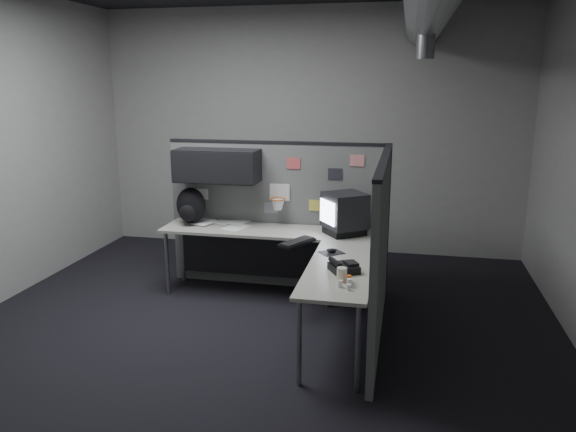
% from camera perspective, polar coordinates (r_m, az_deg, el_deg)
% --- Properties ---
extents(room, '(5.62, 5.62, 3.22)m').
position_cam_1_polar(room, '(4.64, 3.05, 11.50)').
color(room, black).
rests_on(room, ground).
extents(partition_back, '(2.44, 0.42, 1.63)m').
position_cam_1_polar(partition_back, '(6.14, -2.76, 1.69)').
color(partition_back, '#5C5E5C').
rests_on(partition_back, ground).
extents(partition_right, '(0.07, 2.23, 1.63)m').
position_cam_1_polar(partition_right, '(5.01, 9.41, -3.35)').
color(partition_right, '#5C5E5C').
rests_on(partition_right, ground).
extents(desk, '(2.31, 2.11, 0.73)m').
position_cam_1_polar(desk, '(5.65, -0.15, -3.39)').
color(desk, '#A7A697').
rests_on(desk, ground).
extents(monitor, '(0.52, 0.52, 0.43)m').
position_cam_1_polar(monitor, '(5.73, 5.77, 0.29)').
color(monitor, black).
rests_on(monitor, desk).
extents(keyboard, '(0.33, 0.44, 0.04)m').
position_cam_1_polar(keyboard, '(5.41, 0.93, -2.68)').
color(keyboard, black).
rests_on(keyboard, desk).
extents(mouse, '(0.26, 0.25, 0.04)m').
position_cam_1_polar(mouse, '(5.15, 4.46, -3.60)').
color(mouse, black).
rests_on(mouse, desk).
extents(phone, '(0.29, 0.30, 0.11)m').
position_cam_1_polar(phone, '(4.66, 5.63, -5.18)').
color(phone, black).
rests_on(phone, desk).
extents(bottles, '(0.12, 0.17, 0.07)m').
position_cam_1_polar(bottles, '(4.34, 6.02, -6.76)').
color(bottles, silver).
rests_on(bottles, desk).
extents(cup, '(0.10, 0.10, 0.11)m').
position_cam_1_polar(cup, '(4.44, 5.49, -5.93)').
color(cup, beige).
rests_on(cup, desk).
extents(papers, '(0.80, 0.70, 0.02)m').
position_cam_1_polar(papers, '(6.28, -7.12, -0.54)').
color(papers, white).
rests_on(papers, desk).
extents(backpack, '(0.38, 0.37, 0.40)m').
position_cam_1_polar(backpack, '(6.22, -9.86, 0.98)').
color(backpack, black).
rests_on(backpack, desk).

